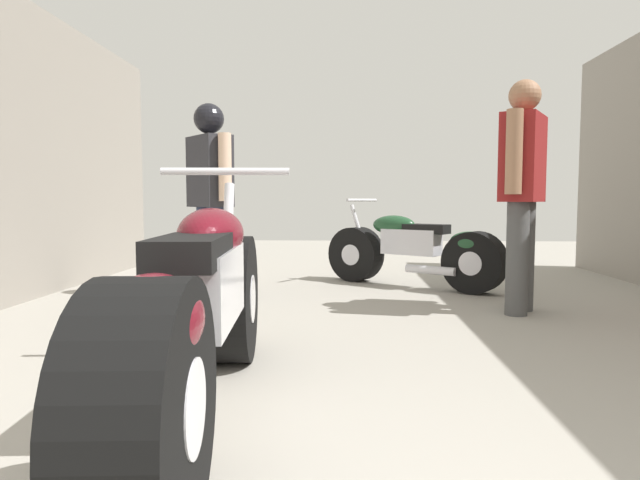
{
  "coord_description": "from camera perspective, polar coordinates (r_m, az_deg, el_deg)",
  "views": [
    {
      "loc": [
        -0.14,
        -0.07,
        0.88
      ],
      "look_at": [
        -0.3,
        3.4,
        0.62
      ],
      "focal_mm": 30.45,
      "sensor_mm": 36.0,
      "label": 1
    }
  ],
  "objects": [
    {
      "name": "ground_plane",
      "position": [
        3.59,
        4.94,
        -9.91
      ],
      "size": [
        16.35,
        16.35,
        0.0
      ],
      "primitive_type": "plane",
      "color": "#9E998E"
    },
    {
      "name": "motorcycle_maroon_cruiser",
      "position": [
        2.18,
        -12.54,
        -7.68
      ],
      "size": [
        0.66,
        2.24,
        1.04
      ],
      "color": "black",
      "rests_on": "ground_plane"
    },
    {
      "name": "motorcycle_black_naked",
      "position": [
        5.52,
        9.87,
        -1.14
      ],
      "size": [
        1.7,
        1.24,
        0.89
      ],
      "color": "black",
      "rests_on": "ground_plane"
    },
    {
      "name": "mechanic_in_blue",
      "position": [
        4.45,
        20.51,
        5.68
      ],
      "size": [
        0.46,
        0.68,
        1.78
      ],
      "color": "#4C4C4C",
      "rests_on": "ground_plane"
    },
    {
      "name": "mechanic_with_helmet",
      "position": [
        4.93,
        -11.51,
        5.96
      ],
      "size": [
        0.53,
        0.58,
        1.72
      ],
      "color": "#2D3851",
      "rests_on": "ground_plane"
    }
  ]
}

